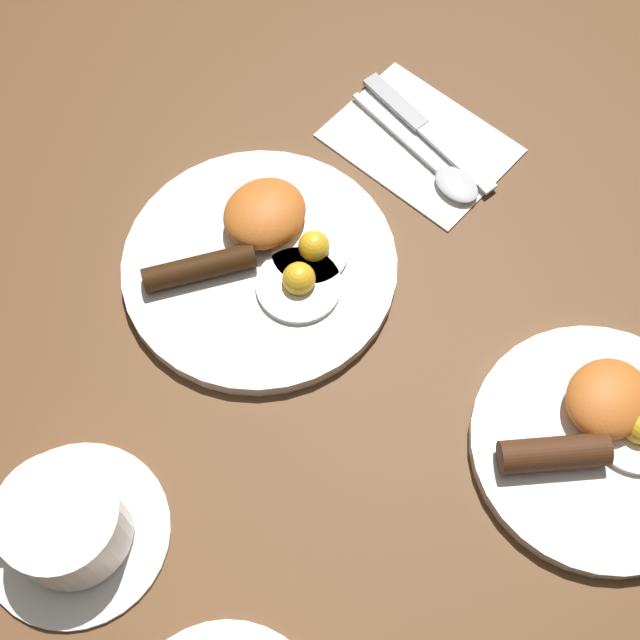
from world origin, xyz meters
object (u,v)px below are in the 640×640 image
breakfast_plate_far (600,437)px  teacup_near (67,524)px  breakfast_plate_near (262,258)px  knife (421,126)px  spoon (443,173)px

breakfast_plate_far → teacup_near: 0.43m
breakfast_plate_near → knife: bearing=179.3°
breakfast_plate_near → spoon: 0.20m
breakfast_plate_near → breakfast_plate_far: size_ratio=1.17×
teacup_near → spoon: teacup_near is taller
breakfast_plate_near → spoon: (-0.19, 0.06, -0.00)m
breakfast_plate_near → breakfast_plate_far: 0.33m
teacup_near → knife: (-0.50, -0.07, -0.02)m
knife → spoon: bearing=-21.9°
knife → breakfast_plate_near: bearing=-83.6°
knife → spoon: 0.06m
breakfast_plate_far → breakfast_plate_near: bearing=-77.5°
breakfast_plate_far → teacup_near: teacup_near is taller
teacup_near → spoon: 0.47m
spoon → breakfast_plate_near: bearing=-100.6°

